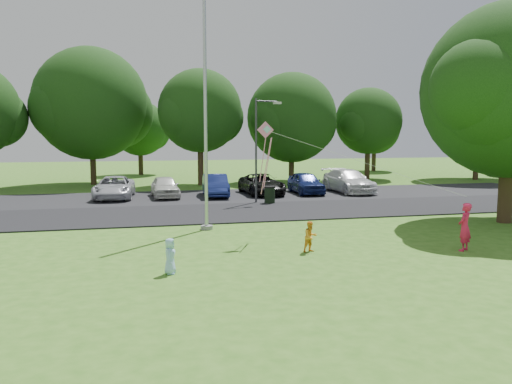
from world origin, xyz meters
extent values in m
plane|color=#386D1C|center=(0.00, 0.00, 0.00)|extent=(120.00, 120.00, 0.00)
cube|color=black|center=(0.00, 9.00, 0.03)|extent=(60.00, 6.00, 0.06)
cube|color=black|center=(0.00, 15.50, 0.03)|extent=(42.00, 7.00, 0.06)
cylinder|color=#B7BABF|center=(-3.50, 5.00, 5.00)|extent=(0.14, 0.14, 10.00)
cylinder|color=gray|center=(-3.50, 5.00, 0.08)|extent=(0.50, 0.50, 0.16)
cylinder|color=#3F3F44|center=(0.22, 12.07, 2.91)|extent=(0.12, 0.12, 5.83)
cylinder|color=#3F3F44|center=(0.88, 12.25, 5.68)|extent=(1.33, 0.44, 0.08)
cube|color=silver|center=(1.53, 12.43, 5.61)|extent=(0.48, 0.32, 0.14)
cylinder|color=black|center=(0.90, 11.64, 0.47)|extent=(0.58, 0.58, 0.93)
cylinder|color=black|center=(0.90, 11.64, 0.96)|extent=(0.62, 0.62, 0.05)
cylinder|color=#332316|center=(9.47, 3.65, 1.55)|extent=(0.62, 0.62, 3.09)
sphere|color=black|center=(9.47, 3.65, 5.73)|extent=(7.52, 7.52, 7.52)
sphere|color=black|center=(7.97, 2.71, 5.35)|extent=(4.51, 4.51, 4.51)
sphere|color=black|center=(7.17, 2.65, 5.69)|extent=(3.91, 3.91, 3.91)
cylinder|color=#332316|center=(-9.60, 25.24, 1.60)|extent=(0.44, 0.44, 3.19)
sphere|color=black|center=(-9.60, 25.24, 6.17)|extent=(8.50, 8.50, 8.50)
sphere|color=black|center=(-7.68, 26.09, 5.53)|extent=(5.53, 5.53, 5.53)
sphere|color=black|center=(-11.30, 24.17, 5.74)|extent=(5.10, 5.10, 5.10)
cylinder|color=#332316|center=(-1.58, 22.90, 1.71)|extent=(0.44, 0.44, 3.43)
sphere|color=black|center=(-1.58, 22.90, 5.62)|extent=(6.27, 6.27, 6.27)
sphere|color=black|center=(-0.17, 23.53, 5.15)|extent=(4.07, 4.07, 4.07)
sphere|color=black|center=(-2.84, 22.12, 5.31)|extent=(3.76, 3.76, 3.76)
cylinder|color=#332316|center=(6.03, 24.17, 1.33)|extent=(0.44, 0.44, 2.66)
sphere|color=black|center=(6.03, 24.17, 5.20)|extent=(7.27, 7.27, 7.27)
sphere|color=black|center=(7.66, 24.89, 4.66)|extent=(4.72, 4.72, 4.72)
sphere|color=black|center=(4.57, 23.26, 4.84)|extent=(4.36, 4.36, 4.36)
cylinder|color=#332316|center=(13.12, 24.89, 1.51)|extent=(0.44, 0.44, 3.02)
sphere|color=black|center=(13.12, 24.89, 5.00)|extent=(5.67, 5.67, 5.67)
sphere|color=black|center=(14.39, 25.46, 4.58)|extent=(3.68, 3.68, 3.68)
sphere|color=black|center=(11.98, 24.18, 4.72)|extent=(3.40, 3.40, 3.40)
cylinder|color=#332316|center=(21.92, 22.25, 1.71)|extent=(0.44, 0.44, 3.42)
sphere|color=black|center=(21.92, 22.25, 6.49)|extent=(8.77, 8.77, 8.77)
sphere|color=black|center=(23.89, 23.13, 5.84)|extent=(5.70, 5.70, 5.70)
sphere|color=black|center=(20.17, 21.15, 6.06)|extent=(5.26, 5.26, 5.26)
cylinder|color=#332316|center=(-6.00, 34.00, 1.30)|extent=(0.44, 0.44, 2.60)
sphere|color=black|center=(-6.00, 34.00, 4.42)|extent=(5.20, 5.20, 5.20)
sphere|color=black|center=(-4.83, 34.52, 4.03)|extent=(3.38, 3.38, 3.38)
sphere|color=black|center=(-7.04, 33.35, 4.16)|extent=(3.12, 3.12, 3.12)
cylinder|color=#332316|center=(18.00, 33.50, 1.30)|extent=(0.44, 0.44, 2.60)
sphere|color=black|center=(18.00, 33.50, 4.42)|extent=(5.20, 5.20, 5.20)
sphere|color=black|center=(19.17, 34.02, 4.03)|extent=(3.38, 3.38, 3.38)
sphere|color=black|center=(16.96, 32.85, 4.16)|extent=(3.12, 3.12, 3.12)
imported|color=silver|center=(-7.61, 15.73, 0.71)|extent=(2.45, 4.83, 1.31)
imported|color=silver|center=(-4.65, 15.52, 0.71)|extent=(1.73, 3.89, 1.30)
imported|color=navy|center=(-1.59, 15.34, 0.73)|extent=(1.71, 4.18, 1.35)
imported|color=black|center=(1.42, 15.69, 0.71)|extent=(2.33, 4.74, 1.29)
imported|color=navy|center=(4.30, 15.45, 0.75)|extent=(1.73, 4.11, 1.39)
imported|color=silver|center=(7.27, 15.49, 0.80)|extent=(2.31, 5.20, 1.48)
imported|color=#DE1D4C|center=(4.34, -0.69, 0.80)|extent=(0.70, 0.65, 1.61)
imported|color=orange|center=(-0.69, 0.31, 0.51)|extent=(0.59, 0.52, 1.02)
imported|color=#A2D2F8|center=(-5.34, -1.27, 0.50)|extent=(0.42, 0.55, 1.01)
cube|color=pink|center=(-1.67, 2.48, 4.01)|extent=(0.60, 0.07, 0.60)
cube|color=#8CC6E5|center=(-1.62, 2.45, 4.03)|extent=(0.29, 0.04, 0.29)
cylinder|color=white|center=(1.33, 0.89, 2.92)|extent=(6.02, 3.18, 2.20)
cylinder|color=pink|center=(-1.77, 2.48, 2.95)|extent=(0.20, 0.26, 1.61)
cylinder|color=pink|center=(-1.57, 2.53, 2.82)|extent=(0.22, 0.42, 1.84)
cylinder|color=pink|center=(-1.67, 2.40, 2.69)|extent=(0.25, 0.62, 2.05)
camera|label=1|loc=(-6.09, -14.95, 3.85)|focal=35.00mm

